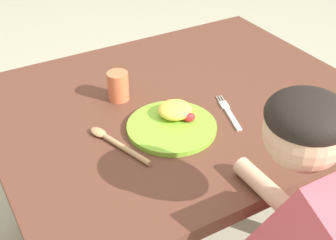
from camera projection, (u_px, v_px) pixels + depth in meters
name	position (u px, v px, depth m)	size (l,w,h in m)	color
ground_plane	(179.00, 239.00, 1.86)	(8.00, 8.00, 0.00)	#ACAA90
dining_table	(181.00, 117.00, 1.51)	(1.20, 0.97, 0.67)	brown
plate	(173.00, 122.00, 1.35)	(0.27, 0.27, 0.06)	#7FC032
fork	(229.00, 113.00, 1.41)	(0.07, 0.19, 0.01)	silver
spoon	(115.00, 142.00, 1.28)	(0.10, 0.23, 0.02)	tan
drinking_cup	(118.00, 86.00, 1.46)	(0.07, 0.07, 0.10)	#D96C43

